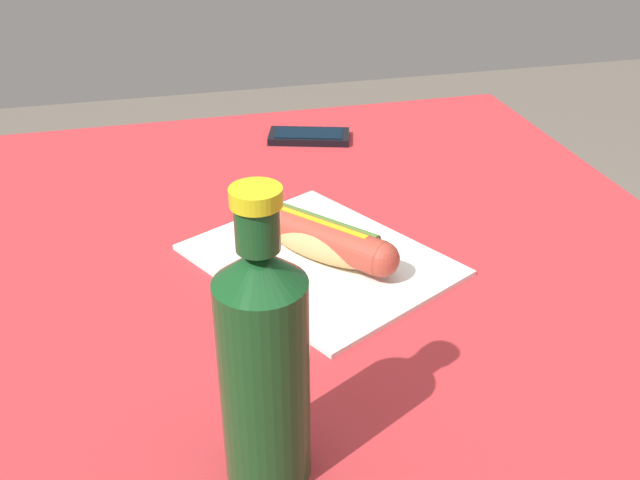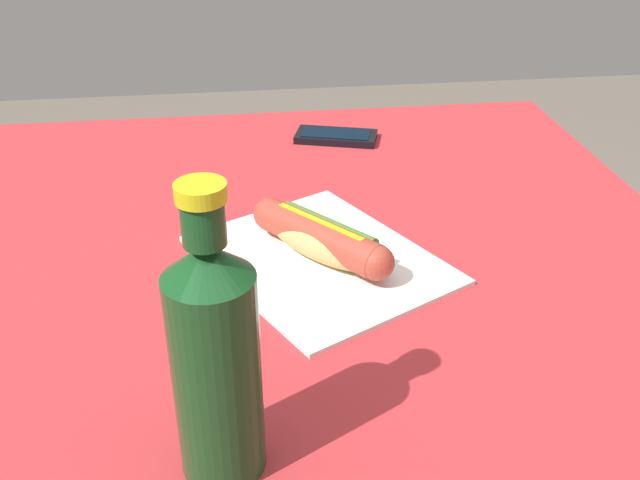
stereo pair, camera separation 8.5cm
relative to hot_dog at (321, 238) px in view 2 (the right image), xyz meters
The scene contains 5 objects.
dining_table 0.17m from the hot_dog, 10.81° to the right, with size 1.15×0.95×0.75m.
paper_wrapper 0.03m from the hot_dog, 50.20° to the right, with size 0.28×0.23×0.01m, color white.
hot_dog is the anchor object (origin of this frame).
cell_phone 0.39m from the hot_dog, 168.72° to the left, with size 0.10×0.14×0.01m.
soda_bottle 0.33m from the hot_dog, 21.47° to the right, with size 0.07×0.07×0.25m.
Camera 2 is at (0.68, -0.09, 1.21)m, focal length 41.16 mm.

